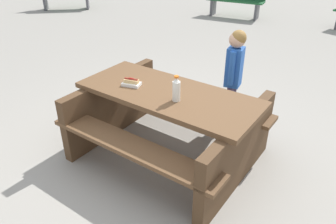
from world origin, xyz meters
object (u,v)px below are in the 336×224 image
(soda_bottle, at_px, (176,89))
(hotdog_tray, at_px, (131,83))
(picnic_table, at_px, (168,119))
(child_in_coat, at_px, (234,67))

(soda_bottle, relative_size, hotdog_tray, 1.23)
(picnic_table, height_order, child_in_coat, child_in_coat)
(soda_bottle, distance_m, hotdog_tray, 0.55)
(picnic_table, bearing_deg, child_in_coat, -108.44)
(soda_bottle, height_order, child_in_coat, child_in_coat)
(soda_bottle, height_order, hotdog_tray, soda_bottle)
(picnic_table, bearing_deg, hotdog_tray, 10.89)
(child_in_coat, bearing_deg, soda_bottle, 81.90)
(picnic_table, relative_size, soda_bottle, 7.57)
(soda_bottle, xyz_separation_m, child_in_coat, (-0.15, -1.03, -0.11))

